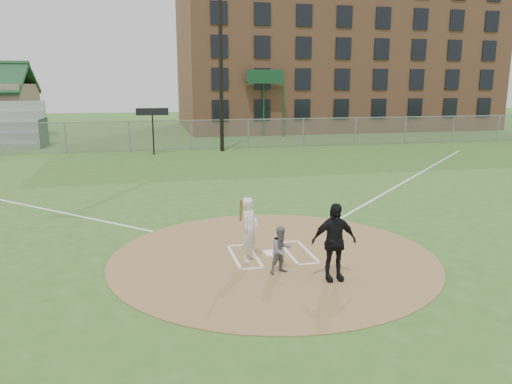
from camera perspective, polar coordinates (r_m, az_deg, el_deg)
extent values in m
plane|color=#346121|center=(13.05, 1.97, -7.41)|extent=(140.00, 140.00, 0.00)
cylinder|color=#997748|center=(13.05, 1.97, -7.37)|extent=(8.40, 8.40, 0.02)
cube|color=white|center=(13.23, 2.00, -6.97)|extent=(0.51, 0.51, 0.03)
cube|color=white|center=(24.56, 17.11, 1.41)|extent=(17.04, 17.04, 0.01)
imported|color=slate|center=(11.76, 2.93, -6.63)|extent=(0.65, 0.57, 1.13)
imported|color=black|center=(11.40, 8.89, -5.65)|extent=(1.06, 0.46, 1.79)
cube|color=white|center=(12.98, -2.51, -7.42)|extent=(0.08, 1.80, 0.01)
cube|color=white|center=(13.08, -0.12, -7.25)|extent=(0.08, 1.80, 0.01)
cube|color=white|center=(13.86, -2.04, -6.11)|extent=(0.62, 0.08, 0.01)
cube|color=white|center=(12.20, -0.43, -8.72)|extent=(0.62, 0.08, 0.01)
cube|color=white|center=(13.45, 5.95, -6.75)|extent=(0.08, 1.80, 0.01)
cube|color=white|center=(13.30, 3.69, -6.94)|extent=(0.08, 1.80, 0.01)
cube|color=white|center=(14.19, 3.71, -5.70)|extent=(0.62, 0.08, 0.01)
cube|color=white|center=(12.57, 6.06, -8.15)|extent=(0.62, 0.08, 0.01)
imported|color=white|center=(12.49, -0.70, -4.29)|extent=(0.69, 0.70, 1.63)
cylinder|color=olive|center=(11.89, -1.72, -2.07)|extent=(0.16, 0.60, 0.70)
cube|color=slate|center=(34.19, -7.51, 6.45)|extent=(56.00, 0.03, 2.00)
cube|color=gray|center=(34.11, -7.56, 8.12)|extent=(56.00, 0.06, 0.06)
cube|color=gray|center=(34.19, -7.51, 6.45)|extent=(56.08, 0.08, 2.00)
cube|color=#194728|center=(38.84, -23.07, 6.27)|extent=(0.08, 3.20, 2.00)
cube|color=#A56747|center=(53.52, 8.48, 15.45)|extent=(30.00, 16.00, 15.00)
cube|color=black|center=(46.06, 12.11, 15.73)|extent=(26.60, 0.10, 12.20)
cube|color=#194728|center=(42.45, 1.04, 12.39)|extent=(3.20, 1.00, 0.15)
cube|color=#194728|center=(42.99, 0.87, 9.39)|extent=(0.12, 0.12, 4.50)
cube|color=#194728|center=(42.46, 3.17, 9.34)|extent=(0.12, 0.12, 4.50)
cube|color=#194728|center=(42.46, 1.05, 13.14)|extent=(3.20, 0.08, 1.00)
cylinder|color=black|center=(33.32, -4.04, 14.99)|extent=(0.26, 0.26, 12.00)
cylinder|color=black|center=(32.23, -11.67, 6.50)|extent=(0.10, 0.10, 2.60)
cube|color=black|center=(32.13, -11.78, 8.98)|extent=(2.00, 0.10, 0.45)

